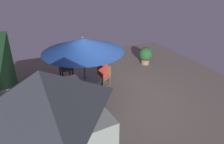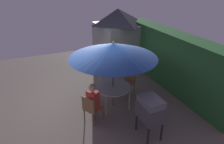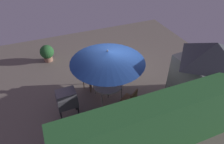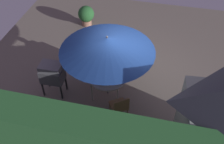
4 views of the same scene
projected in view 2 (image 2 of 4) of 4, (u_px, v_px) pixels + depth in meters
name	position (u px, v px, depth m)	size (l,w,h in m)	color
ground_plane	(86.00, 102.00, 7.12)	(11.00, 11.00, 0.00)	#6B6056
hedge_backdrop	(171.00, 59.00, 7.89)	(6.09, 0.78, 2.15)	#28602D
garden_shed	(118.00, 38.00, 9.55)	(2.22, 2.07, 2.72)	gray
patio_table	(113.00, 88.00, 6.65)	(1.16, 1.16, 0.74)	#B2ADA3
patio_umbrella	(113.00, 50.00, 6.08)	(2.73, 2.73, 2.28)	#4C4C51
bbq_grill	(150.00, 110.00, 5.31)	(0.71, 0.51, 1.20)	#47474C
chair_near_shed	(91.00, 107.00, 5.95)	(0.63, 0.63, 0.90)	olive
chair_far_side	(128.00, 80.00, 7.50)	(0.64, 0.64, 0.90)	olive
person_in_red	(93.00, 99.00, 5.90)	(0.41, 0.38, 1.26)	#CC3D33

